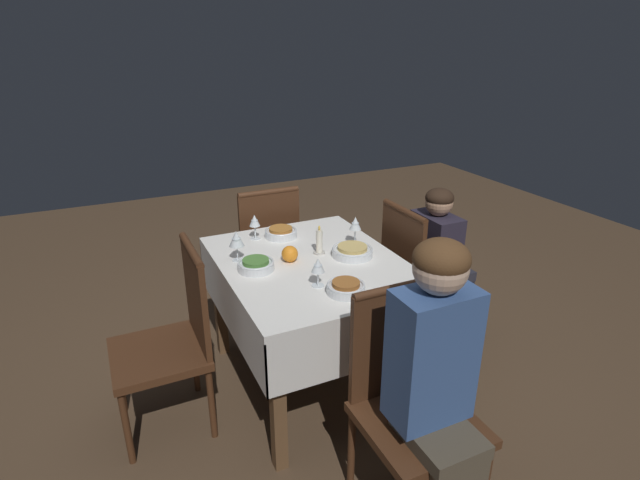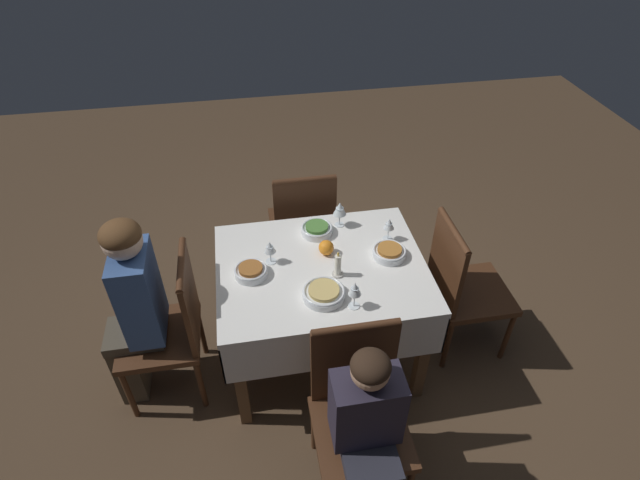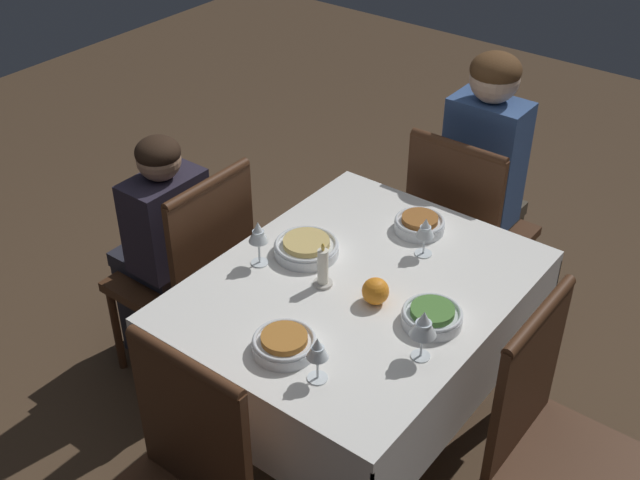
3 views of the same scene
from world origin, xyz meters
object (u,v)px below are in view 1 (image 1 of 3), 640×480
Objects in this scene: wine_glass_north at (355,224)px; chair_south at (173,334)px; person_adult_denim at (438,381)px; person_child_dark at (442,261)px; wine_glass_east at (318,266)px; bowl_north at (352,251)px; bowl_west at (281,232)px; wine_glass_west at (255,222)px; bowl_south at (256,265)px; bowl_east at (346,287)px; chair_north at (417,274)px; chair_east at (409,394)px; dining_table at (311,280)px; orange_fruit at (290,254)px; chair_west at (265,247)px; wine_glass_south at (236,239)px; candle_centerpiece at (319,243)px.

chair_south is at bearing -84.40° from wine_glass_north.
person_child_dark is at bearing 51.17° from person_adult_denim.
person_adult_denim is 0.76m from wine_glass_east.
bowl_north and bowl_west have the same top height.
wine_glass_east is at bearing 107.78° from person_child_dark.
bowl_north is 0.59m from wine_glass_west.
bowl_west is at bearing 143.17° from bowl_south.
chair_north is at bearing 120.75° from bowl_east.
person_child_dark is at bearing 46.47° from chair_east.
chair_south reaches higher than dining_table.
bowl_east is at bearing 11.81° from wine_glass_west.
bowl_west is at bearing 174.36° from wine_glass_east.
bowl_south is 0.19m from orange_fruit.
person_adult_denim is 6.53× the size of bowl_west.
chair_south is at bearing -87.54° from bowl_south.
person_child_dark is (0.79, 0.86, 0.06)m from chair_west.
person_adult_denim is 0.99m from bowl_north.
bowl_west is 0.45m from bowl_south.
wine_glass_south is at bearing -56.17° from bowl_west.
chair_south is 6.69× the size of wine_glass_east.
candle_centerpiece is (-0.10, -0.15, 0.03)m from bowl_north.
wine_glass_north is at bearing 146.44° from bowl_north.
dining_table is at bearing 63.62° from wine_glass_south.
person_child_dark is 1.01m from bowl_east.
bowl_west is at bearing 93.39° from chair_east.
chair_south is 1.61m from person_child_dark.
wine_glass_south is 1.93× the size of orange_fruit.
wine_glass_east is at bearing -52.50° from bowl_north.
orange_fruit is (0.37, 0.06, -0.06)m from wine_glass_west.
wine_glass_west is at bearing 99.79° from chair_east.
bowl_south is (0.02, -1.01, 0.27)m from chair_north.
bowl_south is at bearing -82.50° from candle_centerpiece.
bowl_north is 0.61m from wine_glass_south.
candle_centerpiece is (0.03, -0.23, -0.06)m from wine_glass_north.
wine_glass_west is (-0.31, -0.48, -0.01)m from wine_glass_north.
bowl_east is 0.94× the size of bowl_west.
chair_west is at bearing 137.92° from chair_south.
orange_fruit is at bearing 98.34° from person_adult_denim.
wine_glass_west reaches higher than dining_table.
wine_glass_south reaches higher than dining_table.
bowl_east is 0.65m from wine_glass_south.
chair_east is 0.24m from person_adult_denim.
dining_table is 8.04× the size of wine_glass_east.
dining_table is 0.90m from person_child_dark.
dining_table is at bearing -49.14° from candle_centerpiece.
candle_centerpiece reaches higher than bowl_east.
chair_west reaches higher than wine_glass_east.
bowl_north is 0.48m from bowl_west.
wine_glass_west is (-0.41, 0.56, 0.35)m from chair_south.
chair_north is 5.84× the size of wine_glass_north.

